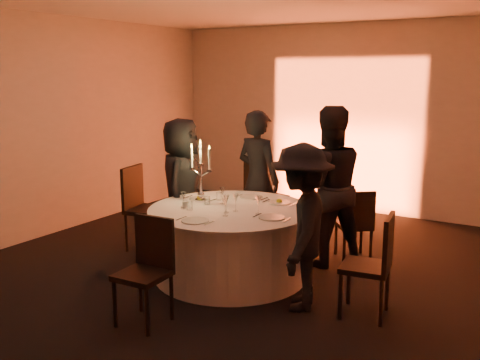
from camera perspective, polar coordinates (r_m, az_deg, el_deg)
The scene contains 30 objects.
floor at distance 6.07m, azimuth -0.98°, elevation -10.10°, with size 7.00×7.00×0.00m, color black.
wall_back at distance 8.84m, azimuth 11.10°, elevation 6.49°, with size 7.00×7.00×0.00m, color beige.
wall_left at distance 7.70m, azimuth -20.45°, elevation 5.29°, with size 7.00×7.00×0.00m, color beige.
uplighter_fixture at distance 8.80m, azimuth 10.07°, elevation -3.08°, with size 0.25×0.12×0.10m, color black.
banquet_table at distance 5.94m, azimuth -1.00°, elevation -6.64°, with size 1.80×1.80×0.77m.
chair_left at distance 6.91m, azimuth -10.50°, elevation -2.37°, with size 0.54×0.54×1.06m.
chair_back_left at distance 7.42m, azimuth 2.41°, elevation -1.25°, with size 0.57×0.57×1.06m.
chair_back_right at distance 6.52m, azimuth 12.26°, elevation -4.32°, with size 0.53×0.53×0.87m.
chair_right at distance 5.06m, azimuth 14.18°, elevation -8.26°, with size 0.48×0.48×0.97m.
chair_front at distance 4.92m, azimuth -9.80°, elevation -8.81°, with size 0.43×0.43×0.95m.
guest_left at distance 6.68m, azimuth -6.29°, elevation -0.61°, with size 0.82×0.53×1.68m, color black.
guest_back_left at distance 6.81m, azimuth 1.95°, elevation 0.05°, with size 0.64×0.42×1.77m, color black.
guest_back_right at distance 6.24m, azimuth 9.31°, elevation -0.71°, with size 0.90×0.70×1.86m, color black.
guest_right at distance 5.07m, azimuth 6.52°, elevation -5.03°, with size 1.03×0.59×1.59m, color black.
plate_left at distance 6.26m, azimuth -4.32°, elevation -1.89°, with size 0.36×0.25×0.08m.
plate_back_left at distance 6.32m, azimuth 1.22°, elevation -1.84°, with size 0.36×0.27×0.01m.
plate_back_right at distance 6.07m, azimuth 4.22°, elevation -2.31°, with size 0.35×0.25×0.08m.
plate_right at distance 5.45m, azimuth 3.42°, elevation -4.01°, with size 0.36×0.27×0.01m.
plate_front at distance 5.34m, azimuth -4.81°, elevation -4.34°, with size 0.36×0.27×0.01m.
coffee_cup at distance 5.91m, azimuth -5.84°, elevation -2.59°, with size 0.11×0.11×0.07m.
candelabra at distance 6.11m, azimuth -4.21°, elevation 0.01°, with size 0.30×0.14×0.71m.
wine_glass_a at distance 5.48m, azimuth -1.60°, elevation -2.47°, with size 0.07×0.07×0.19m.
wine_glass_b at distance 6.00m, azimuth -1.88°, elevation -1.27°, with size 0.07×0.07×0.19m.
wine_glass_c at distance 5.61m, azimuth -1.48°, elevation -2.15°, with size 0.07×0.07×0.19m.
wine_glass_d at distance 5.55m, azimuth 1.97°, elevation -2.30°, with size 0.07×0.07×0.19m.
wine_glass_e at distance 5.81m, azimuth -6.04°, elevation -1.76°, with size 0.07×0.07×0.19m.
wine_glass_f at distance 5.66m, azimuth -0.47°, elevation -2.02°, with size 0.07×0.07×0.19m.
tumbler_a at distance 6.00m, azimuth -3.52°, elevation -2.18°, with size 0.07×0.07×0.09m, color silver.
tumbler_b at distance 5.77m, azimuth -5.40°, elevation -2.77°, with size 0.07×0.07×0.09m, color silver.
tumbler_c at distance 6.20m, azimuth -2.25°, elevation -1.74°, with size 0.07×0.07×0.09m, color silver.
Camera 1 is at (2.98, -4.79, 2.22)m, focal length 40.00 mm.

